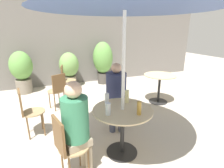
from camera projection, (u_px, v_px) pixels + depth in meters
name	position (u px, v px, depth m)	size (l,w,h in m)	color
ground_plane	(108.00, 159.00, 2.48)	(20.00, 20.00, 0.00)	#B2A899
storefront_wall	(64.00, 38.00, 5.49)	(10.00, 0.06, 3.00)	slate
cafe_table_near	(122.00, 120.00, 2.47)	(0.84, 0.84, 0.71)	black
cafe_table_far	(160.00, 82.00, 4.30)	(0.77, 0.77, 0.71)	black
bistro_chair_0	(115.00, 100.00, 3.26)	(0.39, 0.40, 0.84)	#997F56
bistro_chair_1	(67.00, 143.00, 2.01)	(0.40, 0.38, 0.84)	#997F56
bistro_chair_2	(58.00, 88.00, 3.88)	(0.40, 0.42, 0.84)	#997F56
bistro_chair_3	(66.00, 78.00, 4.73)	(0.39, 0.38, 0.84)	#997F56
bistro_chair_4	(27.00, 109.00, 2.89)	(0.39, 0.37, 0.84)	#997F56
seated_person_0	(116.00, 92.00, 3.07)	(0.38, 0.41, 1.23)	#42475B
seated_person_1	(76.00, 123.00, 2.02)	(0.35, 0.33, 1.24)	gray
beer_glass_0	(108.00, 109.00, 2.24)	(0.07, 0.07, 0.16)	silver
beer_glass_1	(139.00, 108.00, 2.24)	(0.06, 0.06, 0.18)	#B28433
beer_glass_2	(127.00, 96.00, 2.62)	(0.06, 0.06, 0.19)	beige
beer_glass_3	(107.00, 100.00, 2.51)	(0.06, 0.06, 0.18)	silver
potted_plant_0	(22.00, 70.00, 4.89)	(0.60, 0.60, 1.20)	slate
potted_plant_1	(69.00, 67.00, 5.45)	(0.60, 0.60, 1.09)	slate
potted_plant_2	(103.00, 60.00, 5.76)	(0.65, 0.65, 1.38)	#47423D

